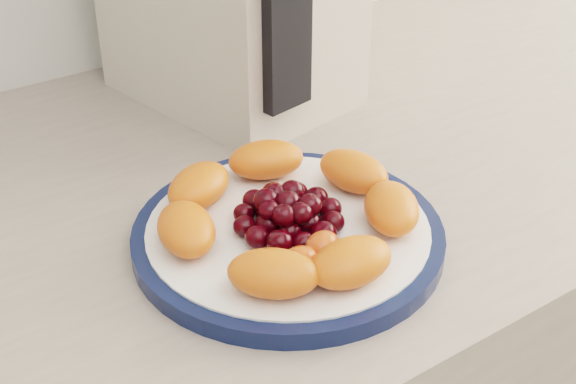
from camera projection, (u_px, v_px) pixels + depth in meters
plate_rim at (288, 236)px, 0.66m from camera, size 0.26×0.26×0.01m
plate_face at (288, 235)px, 0.66m from camera, size 0.23×0.23×0.02m
fruit_plate at (290, 213)px, 0.64m from camera, size 0.22×0.22×0.03m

